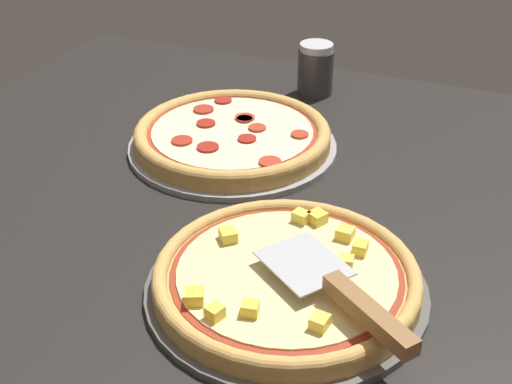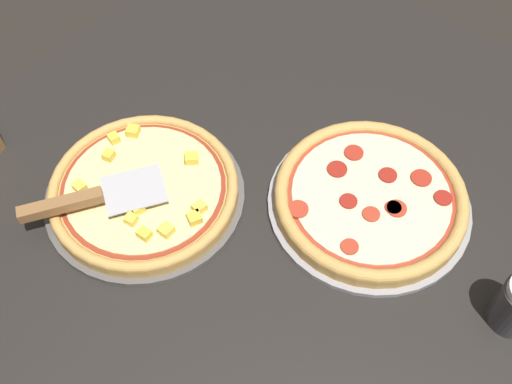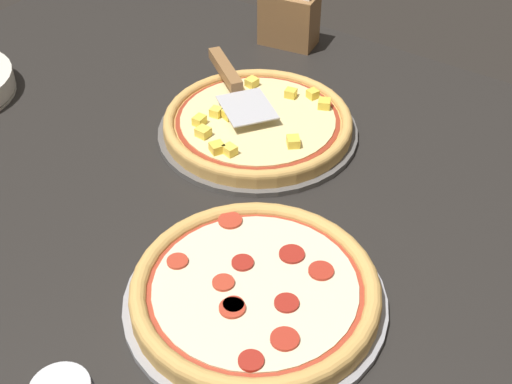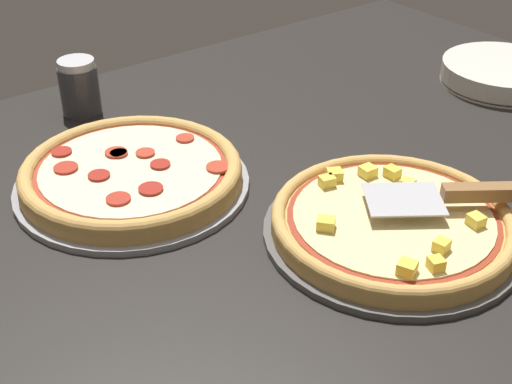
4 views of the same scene
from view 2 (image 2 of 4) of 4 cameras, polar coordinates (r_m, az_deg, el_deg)
The scene contains 6 objects.
ground_plane at distance 101.87cm, azimuth -3.51°, elevation -5.63°, with size 151.63×116.22×3.60cm, color black.
pizza_pan_front at distance 106.62cm, azimuth -10.59°, elevation -0.43°, with size 34.90×34.90×1.00cm, color #565451.
pizza_front at distance 104.98cm, azimuth -10.74°, elevation 0.19°, with size 32.81×32.81×3.84cm.
pizza_pan_back at distance 105.76cm, azimuth 10.67°, elevation -1.12°, with size 35.16×35.16×1.00cm, color #939399.
pizza_back at distance 104.00cm, azimuth 10.86°, elevation -0.46°, with size 33.05×33.05×3.26cm.
serving_spatula at distance 102.30cm, azimuth -16.46°, elevation -0.81°, with size 22.52×18.09×2.00cm.
Camera 2 is at (36.20, 34.65, 86.89)cm, focal length 42.00 mm.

